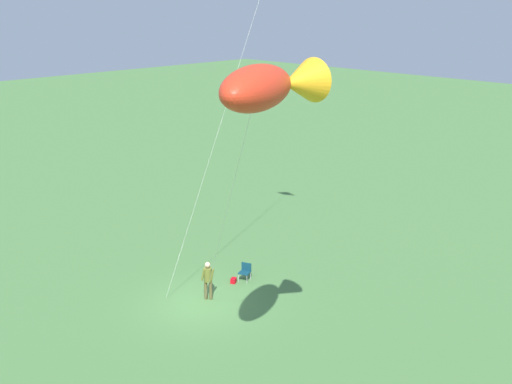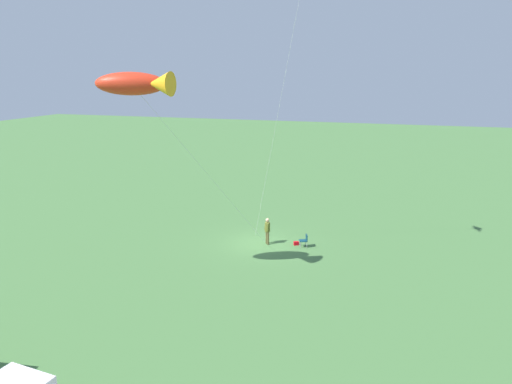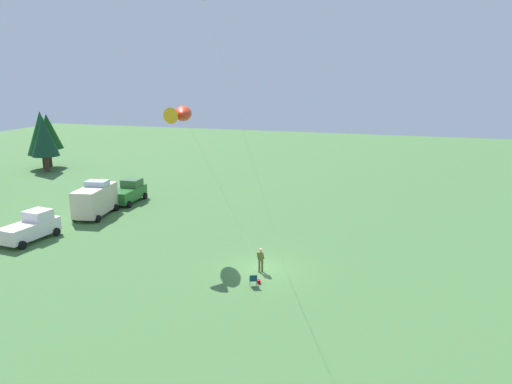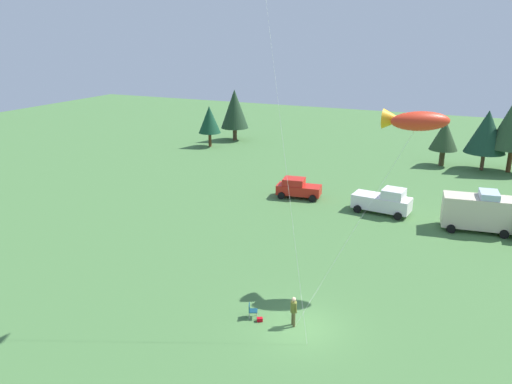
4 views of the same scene
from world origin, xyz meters
The scene contains 9 objects.
ground_plane centered at (0.00, 0.00, 0.00)m, with size 160.00×160.00×0.00m, color #46733B.
person_kite_flyer centered at (-0.45, -0.04, 1.02)m, with size 0.51×0.53×1.74m.
folding_chair centered at (-2.88, -0.23, 0.49)m, with size 0.63×0.63×0.82m.
backpack_on_grass centered at (-2.29, -0.42, 0.11)m, with size 0.32×0.22×0.22m, color red.
car_red_sedan centered at (-7.79, 20.99, 0.95)m, with size 4.41×2.68×1.89m.
truck_white_pickup centered at (0.59, 19.99, 1.10)m, with size 5.19×2.85×2.34m.
van_camper_beige centered at (8.24, 19.03, 1.64)m, with size 5.64×3.18×3.34m.
treeline_distant centered at (9.53, 39.80, 4.98)m, with size 58.53×8.88×9.17m.
kite_large_fish centered at (3.92, 7.68, 10.40)m, with size 6.50×9.15×11.00m.
Camera 4 is at (7.51, -22.53, 15.38)m, focal length 35.00 mm.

